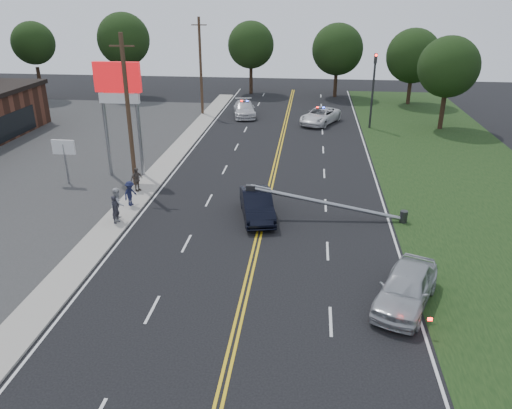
# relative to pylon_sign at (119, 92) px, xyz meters

# --- Properties ---
(ground) EXTENTS (120.00, 120.00, 0.00)m
(ground) POSITION_rel_pylon_sign_xyz_m (10.50, -14.00, -6.00)
(ground) COLOR black
(ground) RESTS_ON ground
(sidewalk) EXTENTS (1.80, 70.00, 0.12)m
(sidewalk) POSITION_rel_pylon_sign_xyz_m (2.10, -4.00, -5.94)
(sidewalk) COLOR #9C978D
(sidewalk) RESTS_ON ground
(grass_verge) EXTENTS (12.00, 80.00, 0.01)m
(grass_verge) POSITION_rel_pylon_sign_xyz_m (24.00, -4.00, -5.99)
(grass_verge) COLOR black
(grass_verge) RESTS_ON ground
(centerline_yellow) EXTENTS (0.36, 80.00, 0.00)m
(centerline_yellow) POSITION_rel_pylon_sign_xyz_m (10.50, -4.00, -5.99)
(centerline_yellow) COLOR gold
(centerline_yellow) RESTS_ON ground
(pylon_sign) EXTENTS (3.20, 0.35, 8.00)m
(pylon_sign) POSITION_rel_pylon_sign_xyz_m (0.00, 0.00, 0.00)
(pylon_sign) COLOR gray
(pylon_sign) RESTS_ON ground
(small_sign) EXTENTS (1.60, 0.14, 3.10)m
(small_sign) POSITION_rel_pylon_sign_xyz_m (-3.50, -2.00, -3.66)
(small_sign) COLOR gray
(small_sign) RESTS_ON ground
(traffic_signal) EXTENTS (0.28, 0.41, 7.05)m
(traffic_signal) POSITION_rel_pylon_sign_xyz_m (18.80, 16.00, -1.79)
(traffic_signal) COLOR #2D2D30
(traffic_signal) RESTS_ON ground
(fallen_streetlight) EXTENTS (9.36, 0.44, 1.91)m
(fallen_streetlight) POSITION_rel_pylon_sign_xyz_m (14.69, -6.00, -5.08)
(fallen_streetlight) COLOR #2D2D30
(fallen_streetlight) RESTS_ON ground
(utility_pole_mid) EXTENTS (1.60, 0.28, 10.00)m
(utility_pole_mid) POSITION_rel_pylon_sign_xyz_m (1.30, -2.00, -0.91)
(utility_pole_mid) COLOR #382619
(utility_pole_mid) RESTS_ON ground
(utility_pole_far) EXTENTS (1.60, 0.28, 10.00)m
(utility_pole_far) POSITION_rel_pylon_sign_xyz_m (1.30, 20.00, -0.91)
(utility_pole_far) COLOR #382619
(utility_pole_far) RESTS_ON ground
(tree_4) EXTENTS (5.03, 5.03, 9.19)m
(tree_4) POSITION_rel_pylon_sign_xyz_m (-20.37, 26.20, 0.65)
(tree_4) COLOR black
(tree_4) RESTS_ON ground
(tree_5) EXTENTS (6.35, 6.35, 10.15)m
(tree_5) POSITION_rel_pylon_sign_xyz_m (-10.22, 29.08, 0.96)
(tree_5) COLOR black
(tree_5) RESTS_ON ground
(tree_6) EXTENTS (5.87, 5.87, 9.06)m
(tree_6) POSITION_rel_pylon_sign_xyz_m (5.06, 32.87, 0.11)
(tree_6) COLOR black
(tree_6) RESTS_ON ground
(tree_7) EXTENTS (6.26, 6.26, 8.94)m
(tree_7) POSITION_rel_pylon_sign_xyz_m (15.94, 31.74, -0.20)
(tree_7) COLOR black
(tree_7) RESTS_ON ground
(tree_8) EXTENTS (6.17, 6.17, 8.62)m
(tree_8) POSITION_rel_pylon_sign_xyz_m (24.47, 28.24, -0.47)
(tree_8) COLOR black
(tree_8) RESTS_ON ground
(tree_9) EXTENTS (5.63, 5.63, 8.68)m
(tree_9) POSITION_rel_pylon_sign_xyz_m (25.59, 16.48, -0.14)
(tree_9) COLOR black
(tree_9) RESTS_ON ground
(crashed_sedan) EXTENTS (2.70, 5.05, 1.58)m
(crashed_sedan) POSITION_rel_pylon_sign_xyz_m (10.14, -6.23, -5.21)
(crashed_sedan) COLOR black
(crashed_sedan) RESTS_ON ground
(waiting_sedan) EXTENTS (3.70, 5.28, 1.67)m
(waiting_sedan) POSITION_rel_pylon_sign_xyz_m (17.34, -14.42, -5.16)
(waiting_sedan) COLOR #AEB2B7
(waiting_sedan) RESTS_ON ground
(emergency_a) EXTENTS (4.64, 6.19, 1.56)m
(emergency_a) POSITION_rel_pylon_sign_xyz_m (13.97, 17.25, -5.22)
(emergency_a) COLOR silver
(emergency_a) RESTS_ON ground
(emergency_b) EXTENTS (3.13, 5.69, 1.56)m
(emergency_b) POSITION_rel_pylon_sign_xyz_m (5.95, 19.62, -5.22)
(emergency_b) COLOR silver
(emergency_b) RESTS_ON ground
(bystander_a) EXTENTS (0.56, 0.69, 1.64)m
(bystander_a) POSITION_rel_pylon_sign_xyz_m (2.29, -8.10, -5.06)
(bystander_a) COLOR #27262E
(bystander_a) RESTS_ON sidewalk
(bystander_b) EXTENTS (0.93, 1.08, 1.92)m
(bystander_b) POSITION_rel_pylon_sign_xyz_m (2.27, -7.63, -4.92)
(bystander_b) COLOR #B1B1B6
(bystander_b) RESTS_ON sidewalk
(bystander_c) EXTENTS (0.89, 1.14, 1.56)m
(bystander_c) POSITION_rel_pylon_sign_xyz_m (2.25, -5.56, -5.10)
(bystander_c) COLOR #171B3B
(bystander_c) RESTS_ON sidewalk
(bystander_d) EXTENTS (0.84, 0.99, 1.59)m
(bystander_d) POSITION_rel_pylon_sign_xyz_m (1.84, -3.16, -5.08)
(bystander_d) COLOR #514740
(bystander_d) RESTS_ON sidewalk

